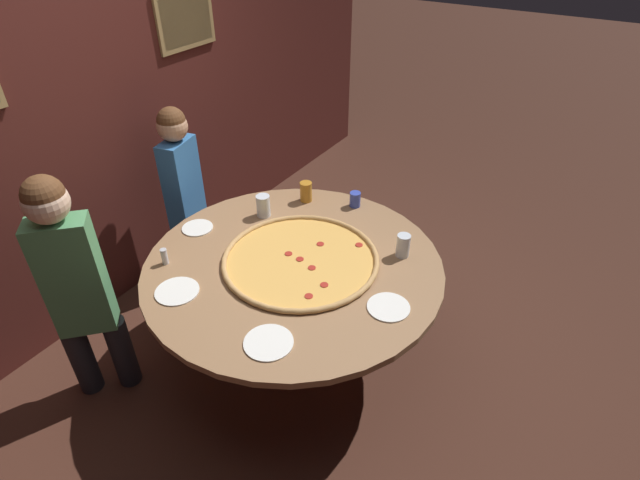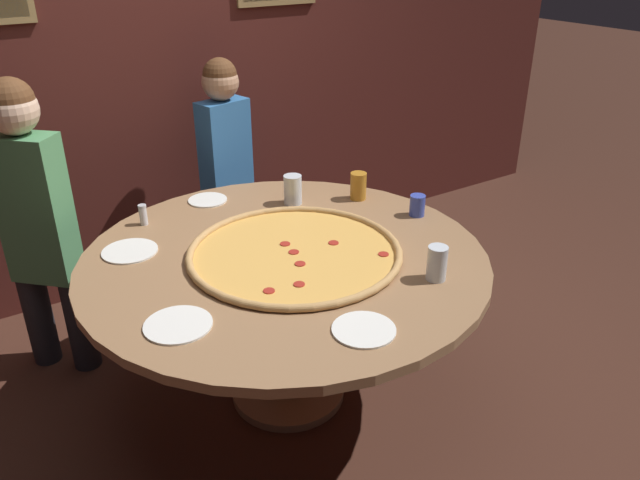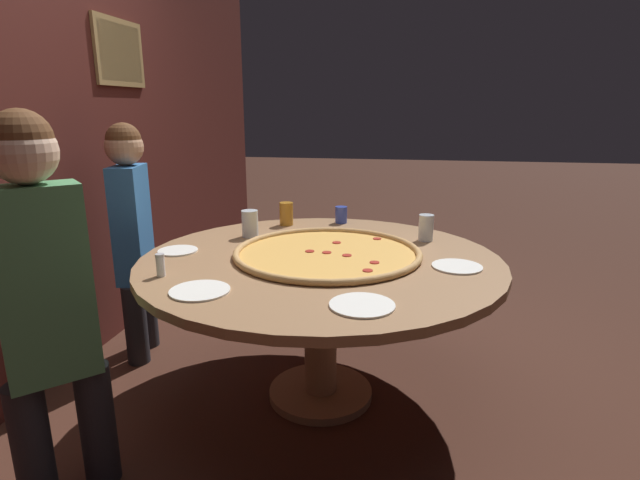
{
  "view_description": "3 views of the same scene",
  "coord_description": "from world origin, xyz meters",
  "px_view_note": "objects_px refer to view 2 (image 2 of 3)",
  "views": [
    {
      "loc": [
        -1.82,
        -1.31,
        2.48
      ],
      "look_at": [
        0.11,
        -0.11,
        0.87
      ],
      "focal_mm": 28.0,
      "sensor_mm": 36.0,
      "label": 1
    },
    {
      "loc": [
        -1.13,
        -2.0,
        1.96
      ],
      "look_at": [
        0.11,
        -0.1,
        0.82
      ],
      "focal_mm": 35.0,
      "sensor_mm": 36.0,
      "label": 2
    },
    {
      "loc": [
        -2.22,
        -0.39,
        1.42
      ],
      "look_at": [
        -0.04,
        -0.0,
        0.83
      ],
      "focal_mm": 28.0,
      "sensor_mm": 36.0,
      "label": 3
    }
  ],
  "objects_px": {
    "drink_cup_near_left": "(418,206)",
    "diner_side_right": "(226,162)",
    "drink_cup_beside_pizza": "(293,190)",
    "white_plate_far_back": "(208,200)",
    "dining_table": "(285,279)",
    "white_plate_right_side": "(130,251)",
    "giant_pizza": "(295,252)",
    "white_plate_left_side": "(178,325)",
    "drink_cup_front_edge": "(437,263)",
    "drink_cup_by_shaker": "(358,186)",
    "diner_far_right": "(36,216)",
    "condiment_shaker": "(143,215)",
    "white_plate_near_front": "(364,330)"
  },
  "relations": [
    {
      "from": "white_plate_near_front",
      "to": "condiment_shaker",
      "type": "height_order",
      "value": "condiment_shaker"
    },
    {
      "from": "drink_cup_beside_pizza",
      "to": "diner_far_right",
      "type": "relative_size",
      "value": 0.1
    },
    {
      "from": "giant_pizza",
      "to": "dining_table",
      "type": "bearing_deg",
      "value": 141.43
    },
    {
      "from": "diner_side_right",
      "to": "white_plate_right_side",
      "type": "bearing_deg",
      "value": 29.3
    },
    {
      "from": "giant_pizza",
      "to": "drink_cup_by_shaker",
      "type": "xyz_separation_m",
      "value": [
        0.58,
        0.34,
        0.05
      ]
    },
    {
      "from": "drink_cup_near_left",
      "to": "white_plate_right_side",
      "type": "height_order",
      "value": "drink_cup_near_left"
    },
    {
      "from": "drink_cup_front_edge",
      "to": "diner_far_right",
      "type": "xyz_separation_m",
      "value": [
        -1.19,
        1.32,
        -0.0
      ]
    },
    {
      "from": "white_plate_near_front",
      "to": "white_plate_left_side",
      "type": "bearing_deg",
      "value": 144.18
    },
    {
      "from": "drink_cup_near_left",
      "to": "condiment_shaker",
      "type": "relative_size",
      "value": 1.04
    },
    {
      "from": "drink_cup_beside_pizza",
      "to": "white_plate_near_front",
      "type": "bearing_deg",
      "value": -108.74
    },
    {
      "from": "drink_cup_beside_pizza",
      "to": "white_plate_far_back",
      "type": "distance_m",
      "value": 0.43
    },
    {
      "from": "drink_cup_front_edge",
      "to": "drink_cup_by_shaker",
      "type": "relative_size",
      "value": 1.02
    },
    {
      "from": "diner_side_right",
      "to": "diner_far_right",
      "type": "bearing_deg",
      "value": 1.97
    },
    {
      "from": "drink_cup_near_left",
      "to": "diner_side_right",
      "type": "height_order",
      "value": "diner_side_right"
    },
    {
      "from": "dining_table",
      "to": "diner_far_right",
      "type": "height_order",
      "value": "diner_far_right"
    },
    {
      "from": "drink_cup_front_edge",
      "to": "white_plate_left_side",
      "type": "relative_size",
      "value": 0.59
    },
    {
      "from": "white_plate_near_front",
      "to": "diner_side_right",
      "type": "bearing_deg",
      "value": 79.56
    },
    {
      "from": "condiment_shaker",
      "to": "dining_table",
      "type": "bearing_deg",
      "value": -57.42
    },
    {
      "from": "white_plate_near_front",
      "to": "drink_cup_near_left",
      "type": "bearing_deg",
      "value": 38.39
    },
    {
      "from": "dining_table",
      "to": "drink_cup_by_shaker",
      "type": "xyz_separation_m",
      "value": [
        0.61,
        0.32,
        0.19
      ]
    },
    {
      "from": "white_plate_far_back",
      "to": "dining_table",
      "type": "bearing_deg",
      "value": -87.45
    },
    {
      "from": "drink_cup_near_left",
      "to": "drink_cup_by_shaker",
      "type": "bearing_deg",
      "value": 109.51
    },
    {
      "from": "diner_side_right",
      "to": "white_plate_left_side",
      "type": "bearing_deg",
      "value": 45.07
    },
    {
      "from": "white_plate_near_front",
      "to": "diner_side_right",
      "type": "height_order",
      "value": "diner_side_right"
    },
    {
      "from": "giant_pizza",
      "to": "diner_side_right",
      "type": "bearing_deg",
      "value": 78.44
    },
    {
      "from": "diner_far_right",
      "to": "drink_cup_beside_pizza",
      "type": "bearing_deg",
      "value": -154.34
    },
    {
      "from": "white_plate_left_side",
      "to": "drink_cup_front_edge",
      "type": "bearing_deg",
      "value": -14.44
    },
    {
      "from": "giant_pizza",
      "to": "drink_cup_by_shaker",
      "type": "bearing_deg",
      "value": 30.59
    },
    {
      "from": "drink_cup_by_shaker",
      "to": "white_plate_far_back",
      "type": "relative_size",
      "value": 0.71
    },
    {
      "from": "drink_cup_front_edge",
      "to": "white_plate_left_side",
      "type": "bearing_deg",
      "value": 165.56
    },
    {
      "from": "drink_cup_front_edge",
      "to": "condiment_shaker",
      "type": "height_order",
      "value": "drink_cup_front_edge"
    },
    {
      "from": "drink_cup_beside_pizza",
      "to": "white_plate_far_back",
      "type": "height_order",
      "value": "drink_cup_beside_pizza"
    },
    {
      "from": "drink_cup_beside_pizza",
      "to": "giant_pizza",
      "type": "bearing_deg",
      "value": -120.29
    },
    {
      "from": "white_plate_right_side",
      "to": "white_plate_near_front",
      "type": "bearing_deg",
      "value": -64.33
    },
    {
      "from": "dining_table",
      "to": "drink_cup_by_shaker",
      "type": "relative_size",
      "value": 12.42
    },
    {
      "from": "drink_cup_beside_pizza",
      "to": "drink_cup_by_shaker",
      "type": "bearing_deg",
      "value": -22.92
    },
    {
      "from": "drink_cup_beside_pizza",
      "to": "diner_side_right",
      "type": "height_order",
      "value": "diner_side_right"
    },
    {
      "from": "white_plate_far_back",
      "to": "white_plate_near_front",
      "type": "relative_size",
      "value": 0.87
    },
    {
      "from": "drink_cup_beside_pizza",
      "to": "condiment_shaker",
      "type": "relative_size",
      "value": 1.5
    },
    {
      "from": "dining_table",
      "to": "diner_side_right",
      "type": "relative_size",
      "value": 1.26
    },
    {
      "from": "drink_cup_by_shaker",
      "to": "drink_cup_beside_pizza",
      "type": "xyz_separation_m",
      "value": [
        -0.3,
        0.13,
        0.0
      ]
    },
    {
      "from": "drink_cup_front_edge",
      "to": "diner_far_right",
      "type": "bearing_deg",
      "value": 132.21
    },
    {
      "from": "white_plate_right_side",
      "to": "condiment_shaker",
      "type": "distance_m",
      "value": 0.28
    },
    {
      "from": "white_plate_far_back",
      "to": "diner_far_right",
      "type": "bearing_deg",
      "value": 171.46
    },
    {
      "from": "giant_pizza",
      "to": "drink_cup_by_shaker",
      "type": "height_order",
      "value": "drink_cup_by_shaker"
    },
    {
      "from": "drink_cup_near_left",
      "to": "diner_side_right",
      "type": "relative_size",
      "value": 0.08
    },
    {
      "from": "drink_cup_by_shaker",
      "to": "white_plate_left_side",
      "type": "bearing_deg",
      "value": -154.45
    },
    {
      "from": "dining_table",
      "to": "white_plate_left_side",
      "type": "height_order",
      "value": "white_plate_left_side"
    },
    {
      "from": "dining_table",
      "to": "drink_cup_beside_pizza",
      "type": "relative_size",
      "value": 11.69
    },
    {
      "from": "dining_table",
      "to": "white_plate_right_side",
      "type": "height_order",
      "value": "white_plate_right_side"
    }
  ]
}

